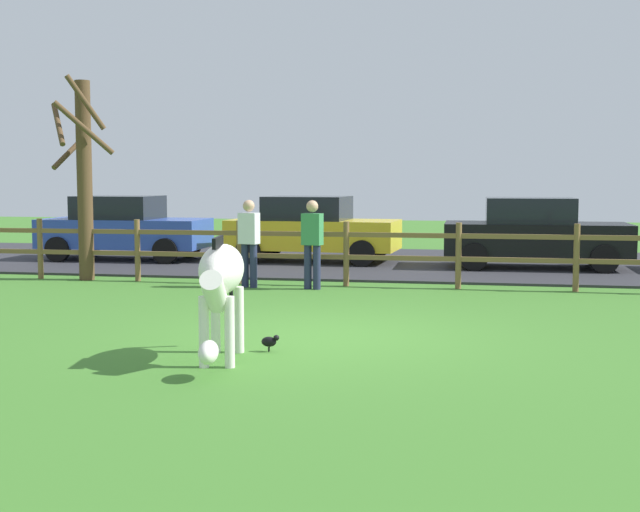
{
  "coord_description": "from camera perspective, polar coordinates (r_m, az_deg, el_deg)",
  "views": [
    {
      "loc": [
        2.0,
        -10.8,
        2.06
      ],
      "look_at": [
        -0.16,
        0.55,
        0.98
      ],
      "focal_mm": 47.6,
      "sensor_mm": 36.0,
      "label": 1
    }
  ],
  "objects": [
    {
      "name": "visitor_right_of_tree",
      "position": [
        15.89,
        -4.8,
        1.13
      ],
      "size": [
        0.4,
        0.3,
        1.64
      ],
      "color": "#232847",
      "rests_on": "ground_plane"
    },
    {
      "name": "parking_asphalt",
      "position": [
        20.3,
        5.05,
        -0.46
      ],
      "size": [
        28.0,
        7.4,
        0.05
      ],
      "primitive_type": "cube",
      "color": "#2D2D33",
      "rests_on": "ground_plane"
    },
    {
      "name": "paddock_fence",
      "position": [
        16.05,
        1.78,
        0.46
      ],
      "size": [
        21.12,
        0.11,
        1.23
      ],
      "color": "brown",
      "rests_on": "ground_plane"
    },
    {
      "name": "bare_tree",
      "position": [
        17.59,
        -15.63,
        5.34
      ],
      "size": [
        1.51,
        1.35,
        4.04
      ],
      "color": "#513A23",
      "rests_on": "ground_plane"
    },
    {
      "name": "parked_car_blue",
      "position": [
        21.32,
        -13.08,
        1.9
      ],
      "size": [
        4.02,
        1.91,
        1.56
      ],
      "color": "#2D4CAD",
      "rests_on": "parking_asphalt"
    },
    {
      "name": "parked_car_black",
      "position": [
        19.42,
        14.22,
        1.56
      ],
      "size": [
        4.02,
        1.92,
        1.56
      ],
      "color": "black",
      "rests_on": "parking_asphalt"
    },
    {
      "name": "parked_car_yellow",
      "position": [
        20.24,
        -0.54,
        1.87
      ],
      "size": [
        4.09,
        2.07,
        1.56
      ],
      "color": "yellow",
      "rests_on": "parking_asphalt"
    },
    {
      "name": "visitor_left_of_tree",
      "position": [
        15.57,
        -0.52,
        1.07
      ],
      "size": [
        0.4,
        0.29,
        1.64
      ],
      "color": "#232847",
      "rests_on": "ground_plane"
    },
    {
      "name": "zebra",
      "position": [
        9.49,
        -6.7,
        -1.57
      ],
      "size": [
        0.66,
        1.93,
        1.41
      ],
      "color": "white",
      "rests_on": "ground_plane"
    },
    {
      "name": "ground_plane",
      "position": [
        11.17,
        0.27,
        -5.3
      ],
      "size": [
        60.0,
        60.0,
        0.0
      ],
      "primitive_type": "plane",
      "color": "#3D7528"
    },
    {
      "name": "crow_on_grass",
      "position": [
        10.08,
        -3.39,
        -5.74
      ],
      "size": [
        0.21,
        0.1,
        0.2
      ],
      "color": "black",
      "rests_on": "ground_plane"
    }
  ]
}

